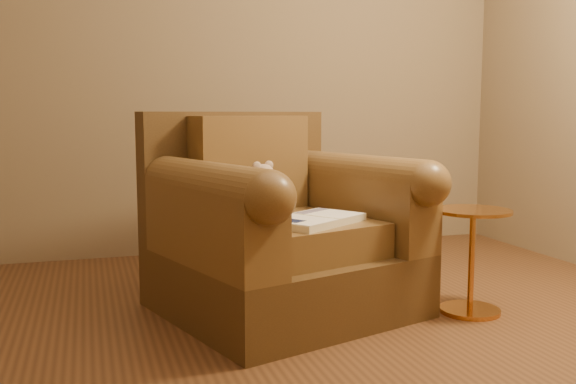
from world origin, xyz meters
name	(u,v)px	position (x,y,z in m)	size (l,w,h in m)	color
floor	(333,350)	(0.00, 0.00, 0.00)	(4.00, 4.00, 0.00)	brown
armchair	(279,234)	(-0.05, 0.60, 0.37)	(1.32, 1.28, 0.95)	#4B3319
teddy_bear	(267,194)	(-0.08, 0.68, 0.56)	(0.20, 0.22, 0.27)	tan
guidebook	(315,220)	(0.04, 0.35, 0.47)	(0.52, 0.47, 0.04)	beige
side_table	(472,257)	(0.80, 0.26, 0.27)	(0.36, 0.36, 0.50)	#C57E36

